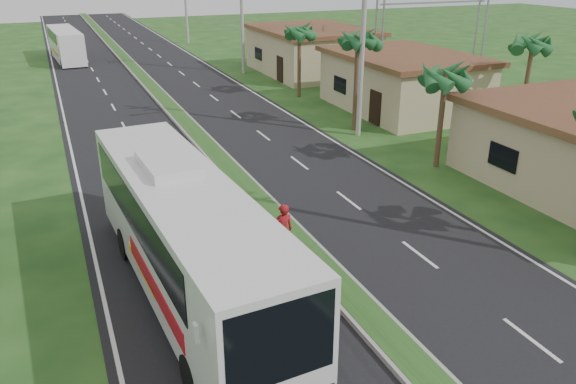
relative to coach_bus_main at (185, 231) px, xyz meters
name	(u,v)px	position (x,y,z in m)	size (l,w,h in m)	color
ground	(421,376)	(4.31, -5.59, -2.19)	(180.00, 180.00, 0.00)	#1C4419
road_asphalt	(203,143)	(4.31, 14.41, -2.18)	(14.00, 160.00, 0.02)	black
median_strip	(203,141)	(4.31, 14.41, -2.09)	(1.20, 160.00, 0.18)	gray
lane_edge_left	(73,159)	(-2.39, 14.41, -2.19)	(0.12, 160.00, 0.01)	silver
lane_edge_right	(314,129)	(11.01, 14.41, -2.19)	(0.12, 160.00, 0.01)	silver
shop_mid	(402,82)	(18.31, 16.41, -0.34)	(7.60, 10.60, 3.67)	tan
shop_far	(311,50)	(18.31, 30.41, -0.26)	(8.60, 11.60, 3.82)	tan
palm_verge_b	(445,76)	(13.71, 6.41, 2.16)	(2.40, 2.40, 5.05)	#473321
palm_verge_c	(358,40)	(13.11, 13.41, 2.93)	(2.40, 2.40, 5.85)	#473321
palm_verge_d	(299,32)	(13.61, 22.41, 2.36)	(2.40, 2.40, 5.25)	#473321
palm_behind_shop	(533,45)	(21.81, 9.41, 2.74)	(2.40, 2.40, 5.65)	#473321
utility_pole_b	(363,21)	(12.78, 12.41, 4.06)	(3.20, 0.28, 12.00)	gray
utility_pole_c	(242,5)	(12.81, 32.41, 3.48)	(1.60, 0.28, 11.00)	gray
coach_bus_main	(185,231)	(0.00, 0.00, 0.00)	(3.37, 12.48, 3.99)	silver
coach_bus_far	(66,43)	(-0.89, 45.31, -0.51)	(2.92, 10.31, 2.96)	silver
motorcyclist	(283,247)	(3.14, 0.28, -1.32)	(1.68, 0.50, 2.35)	black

